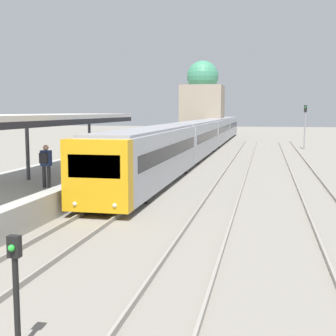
{
  "coord_description": "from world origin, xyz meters",
  "views": [
    {
      "loc": [
        6.01,
        -1.74,
        3.93
      ],
      "look_at": [
        2.09,
        16.99,
        1.6
      ],
      "focal_mm": 50.0,
      "sensor_mm": 36.0,
      "label": 1
    }
  ],
  "objects_px": {
    "person_on_platform": "(46,162)",
    "signal_post_near": "(16,280)",
    "signal_mast_far": "(305,121)",
    "train_near": "(205,133)"
  },
  "relations": [
    {
      "from": "person_on_platform",
      "to": "train_near",
      "type": "bearing_deg",
      "value": 85.76
    },
    {
      "from": "train_near",
      "to": "signal_post_near",
      "type": "bearing_deg",
      "value": -87.06
    },
    {
      "from": "train_near",
      "to": "signal_mast_far",
      "type": "xyz_separation_m",
      "value": [
        9.96,
        3.01,
        1.2
      ]
    },
    {
      "from": "signal_post_near",
      "to": "signal_mast_far",
      "type": "relative_size",
      "value": 0.43
    },
    {
      "from": "person_on_platform",
      "to": "signal_post_near",
      "type": "distance_m",
      "value": 10.87
    },
    {
      "from": "signal_mast_far",
      "to": "signal_post_near",
      "type": "bearing_deg",
      "value": -100.21
    },
    {
      "from": "train_near",
      "to": "signal_mast_far",
      "type": "height_order",
      "value": "signal_mast_far"
    },
    {
      "from": "train_near",
      "to": "signal_mast_far",
      "type": "relative_size",
      "value": 13.89
    },
    {
      "from": "person_on_platform",
      "to": "signal_mast_far",
      "type": "distance_m",
      "value": 35.92
    },
    {
      "from": "person_on_platform",
      "to": "signal_post_near",
      "type": "bearing_deg",
      "value": -66.25
    }
  ]
}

